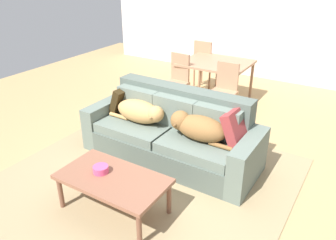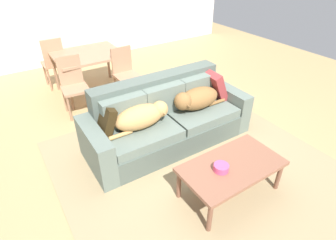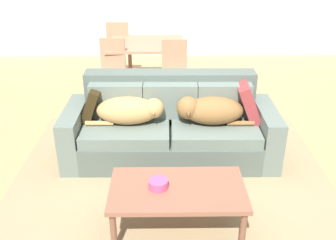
{
  "view_description": "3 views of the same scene",
  "coord_description": "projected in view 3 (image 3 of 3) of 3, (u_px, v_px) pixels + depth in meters",
  "views": [
    {
      "loc": [
        1.79,
        -3.16,
        2.37
      ],
      "look_at": [
        -0.22,
        0.11,
        0.52
      ],
      "focal_mm": 35.78,
      "sensor_mm": 36.0,
      "label": 1
    },
    {
      "loc": [
        -1.88,
        -2.57,
        2.39
      ],
      "look_at": [
        -0.27,
        -0.11,
        0.5
      ],
      "focal_mm": 29.51,
      "sensor_mm": 36.0,
      "label": 2
    },
    {
      "loc": [
        -0.23,
        -3.64,
        2.28
      ],
      "look_at": [
        -0.18,
        -0.12,
        0.54
      ],
      "focal_mm": 40.98,
      "sensor_mm": 36.0,
      "label": 3
    }
  ],
  "objects": [
    {
      "name": "throw_pillow_by_left_arm",
      "position": [
        93.0,
        103.0,
        4.15
      ],
      "size": [
        0.25,
        0.39,
        0.39
      ],
      "primitive_type": "cube",
      "rotation": [
        0.0,
        0.35,
        -0.06
      ],
      "color": "#2F230F",
      "rests_on": "couch"
    },
    {
      "name": "dining_chair_near_right",
      "position": [
        175.0,
        69.0,
        5.44
      ],
      "size": [
        0.4,
        0.4,
        0.92
      ],
      "rotation": [
        0.0,
        0.0,
        0.0
      ],
      "color": "tan",
      "rests_on": "ground"
    },
    {
      "name": "couch",
      "position": [
        170.0,
        127.0,
        4.23
      ],
      "size": [
        2.28,
        0.88,
        0.9
      ],
      "rotation": [
        0.0,
        0.0,
        -0.01
      ],
      "color": "#4F5B53",
      "rests_on": "ground"
    },
    {
      "name": "coffee_table",
      "position": [
        177.0,
        192.0,
        3.12
      ],
      "size": [
        1.1,
        0.61,
        0.42
      ],
      "color": "brown",
      "rests_on": "ground"
    },
    {
      "name": "dining_chair_near_left",
      "position": [
        112.0,
        69.0,
        5.46
      ],
      "size": [
        0.43,
        0.43,
        0.93
      ],
      "rotation": [
        0.0,
        0.0,
        -0.08
      ],
      "color": "tan",
      "rests_on": "ground"
    },
    {
      "name": "area_rug",
      "position": [
        172.0,
        196.0,
        3.67
      ],
      "size": [
        3.24,
        3.41,
        0.01
      ],
      "primitive_type": "cube",
      "rotation": [
        0.0,
        0.0,
        -0.01
      ],
      "color": "#9B855F",
      "rests_on": "ground"
    },
    {
      "name": "bowl_on_coffee_table",
      "position": [
        158.0,
        184.0,
        3.09
      ],
      "size": [
        0.16,
        0.16,
        0.07
      ],
      "primitive_type": "cylinder",
      "color": "#EA4C7F",
      "rests_on": "coffee_table"
    },
    {
      "name": "dining_table",
      "position": [
        146.0,
        47.0,
        5.9
      ],
      "size": [
        1.15,
        0.99,
        0.75
      ],
      "color": "tan",
      "rests_on": "ground"
    },
    {
      "name": "ground_plane",
      "position": [
        184.0,
        159.0,
        4.28
      ],
      "size": [
        10.0,
        10.0,
        0.0
      ],
      "primitive_type": "plane",
      "color": "tan"
    },
    {
      "name": "dog_on_right_cushion",
      "position": [
        209.0,
        110.0,
        4.02
      ],
      "size": [
        0.82,
        0.36,
        0.31
      ],
      "rotation": [
        0.0,
        0.0,
        -0.01
      ],
      "color": "brown",
      "rests_on": "couch"
    },
    {
      "name": "dining_chair_far_left",
      "position": [
        119.0,
        47.0,
        6.45
      ],
      "size": [
        0.4,
        0.4,
        0.96
      ],
      "rotation": [
        0.0,
        0.0,
        3.14
      ],
      "color": "tan",
      "rests_on": "ground"
    },
    {
      "name": "dog_on_left_cushion",
      "position": [
        131.0,
        110.0,
        4.02
      ],
      "size": [
        0.83,
        0.33,
        0.29
      ],
      "rotation": [
        0.0,
        0.0,
        -0.01
      ],
      "color": "tan",
      "rests_on": "couch"
    },
    {
      "name": "throw_pillow_by_right_arm",
      "position": [
        248.0,
        101.0,
        4.14
      ],
      "size": [
        0.3,
        0.45,
        0.44
      ],
      "primitive_type": "cube",
      "rotation": [
        0.0,
        -0.39,
        -0.06
      ],
      "color": "maroon",
      "rests_on": "couch"
    }
  ]
}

